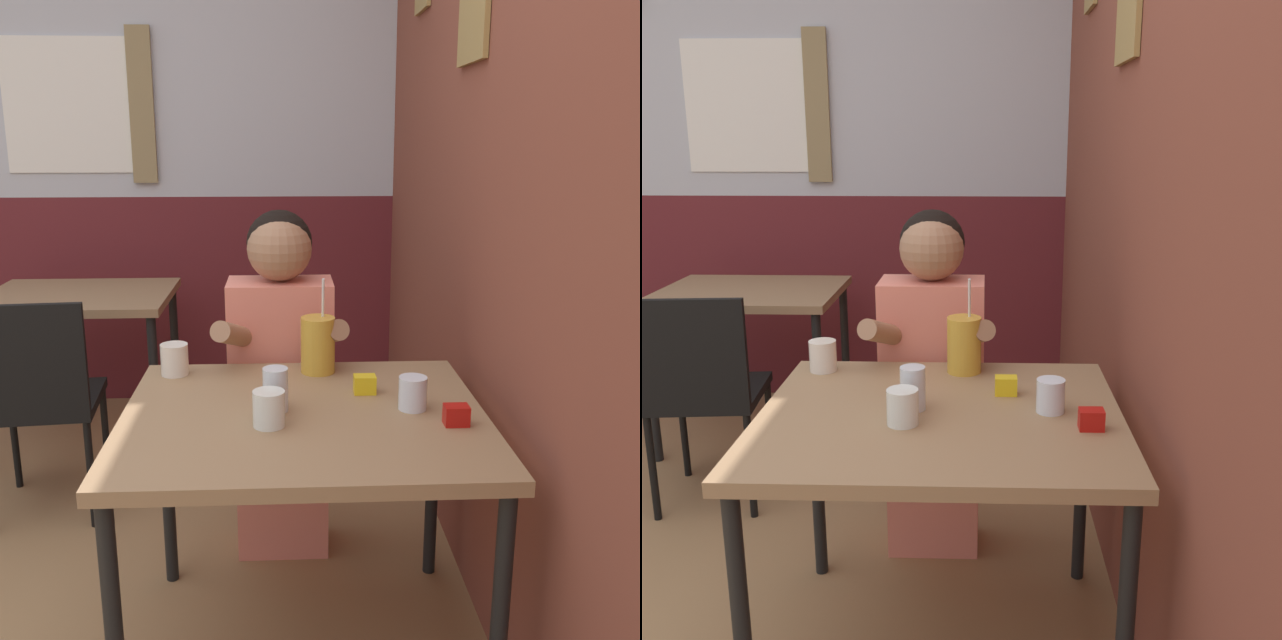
{
  "view_description": "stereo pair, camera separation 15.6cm",
  "coord_description": "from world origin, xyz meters",
  "views": [
    {
      "loc": [
        0.62,
        -1.31,
        1.41
      ],
      "look_at": [
        0.72,
        0.56,
        0.92
      ],
      "focal_mm": 40.0,
      "sensor_mm": 36.0,
      "label": 1
    },
    {
      "loc": [
        0.78,
        -1.31,
        1.41
      ],
      "look_at": [
        0.72,
        0.56,
        0.92
      ],
      "focal_mm": 40.0,
      "sensor_mm": 36.0,
      "label": 2
    }
  ],
  "objects": [
    {
      "name": "glass_by_brick",
      "position": [
        0.59,
        0.41,
        0.78
      ],
      "size": [
        0.07,
        0.07,
        0.11
      ],
      "color": "silver",
      "rests_on": "main_table"
    },
    {
      "name": "condiment_mustard",
      "position": [
        0.84,
        0.52,
        0.75
      ],
      "size": [
        0.06,
        0.04,
        0.05
      ],
      "color": "yellow",
      "rests_on": "main_table"
    },
    {
      "name": "brick_wall_right",
      "position": [
        1.22,
        1.22,
        1.35
      ],
      "size": [
        0.08,
        4.44,
        2.7
      ],
      "color": "brown",
      "rests_on": "ground_plane"
    },
    {
      "name": "glass_near_pitcher",
      "position": [
        0.95,
        0.4,
        0.77
      ],
      "size": [
        0.07,
        0.07,
        0.09
      ],
      "color": "silver",
      "rests_on": "main_table"
    },
    {
      "name": "condiment_ketchup",
      "position": [
        1.04,
        0.29,
        0.75
      ],
      "size": [
        0.06,
        0.04,
        0.05
      ],
      "color": "#B7140F",
      "rests_on": "main_table"
    },
    {
      "name": "chair_near_window",
      "position": [
        -0.28,
        1.19,
        0.5
      ],
      "size": [
        0.43,
        0.43,
        0.85
      ],
      "rotation": [
        0.0,
        0.0,
        0.09
      ],
      "color": "black",
      "rests_on": "ground_plane"
    },
    {
      "name": "glass_far_side",
      "position": [
        0.29,
        0.71,
        0.77
      ],
      "size": [
        0.08,
        0.08,
        0.09
      ],
      "color": "silver",
      "rests_on": "main_table"
    },
    {
      "name": "person_seated",
      "position": [
        0.61,
        0.94,
        0.63
      ],
      "size": [
        0.42,
        0.41,
        1.18
      ],
      "color": "#EA7F6B",
      "rests_on": "ground_plane"
    },
    {
      "name": "back_wall",
      "position": [
        -0.01,
        2.47,
        1.36
      ],
      "size": [
        5.39,
        0.09,
        2.7
      ],
      "color": "silver",
      "rests_on": "ground_plane"
    },
    {
      "name": "glass_center",
      "position": [
        0.58,
        0.31,
        0.77
      ],
      "size": [
        0.08,
        0.08,
        0.09
      ],
      "color": "silver",
      "rests_on": "main_table"
    },
    {
      "name": "main_table",
      "position": [
        0.67,
        0.39,
        0.65
      ],
      "size": [
        0.93,
        0.81,
        0.72
      ],
      "color": "#93704C",
      "rests_on": "ground_plane"
    },
    {
      "name": "cocktail_pitcher",
      "position": [
        0.72,
        0.71,
        0.81
      ],
      "size": [
        0.1,
        0.1,
        0.29
      ],
      "color": "gold",
      "rests_on": "main_table"
    },
    {
      "name": "background_table",
      "position": [
        -0.3,
        1.86,
        0.64
      ],
      "size": [
        0.82,
        0.66,
        0.72
      ],
      "color": "#93704C",
      "rests_on": "ground_plane"
    }
  ]
}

